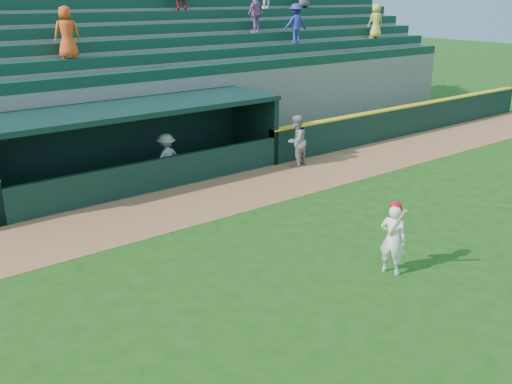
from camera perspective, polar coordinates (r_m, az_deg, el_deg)
ground at (r=12.81m, az=4.41°, el=-7.38°), size 120.00×120.00×0.00m
warning_track at (r=16.46m, az=-7.04°, el=-1.26°), size 40.00×3.00×0.01m
field_wall_right at (r=25.51m, az=15.29°, el=6.98°), size 15.50×0.30×1.20m
wall_stripe_right at (r=25.39m, az=15.41°, el=8.37°), size 15.50×0.32×0.06m
dugout_player_front at (r=19.83m, az=4.04°, el=5.12°), size 1.04×0.91×1.80m
dugout_player_inside at (r=18.24m, az=-8.92°, el=3.34°), size 1.13×0.78×1.60m
dugout at (r=18.70m, az=-12.13°, el=5.30°), size 9.40×2.80×2.46m
stands at (r=22.64m, az=-17.46°, el=9.95°), size 34.50×6.25×7.52m
batter_at_plate at (r=12.48m, az=13.55°, el=-4.42°), size 0.55×0.81×1.66m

